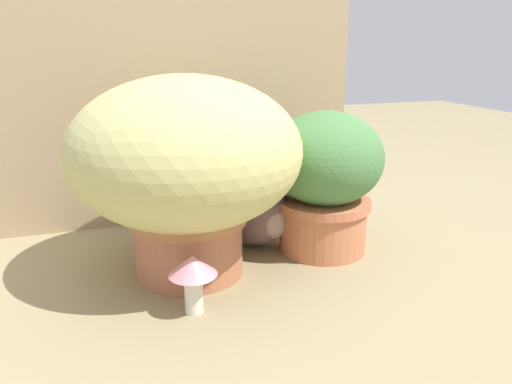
# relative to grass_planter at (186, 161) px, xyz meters

# --- Properties ---
(ground_plane) EXTENTS (6.00, 6.00, 0.00)m
(ground_plane) POSITION_rel_grass_planter_xyz_m (0.04, -0.06, -0.29)
(ground_plane) COLOR #92825E
(cardboard_backdrop) EXTENTS (1.22, 0.03, 0.79)m
(cardboard_backdrop) POSITION_rel_grass_planter_xyz_m (0.02, 0.41, 0.10)
(cardboard_backdrop) COLOR tan
(cardboard_backdrop) RESTS_ON ground
(grass_planter) EXTENTS (0.56, 0.56, 0.50)m
(grass_planter) POSITION_rel_grass_planter_xyz_m (0.00, 0.00, 0.00)
(grass_planter) COLOR #AE694A
(grass_planter) RESTS_ON ground
(leafy_planter) EXTENTS (0.31, 0.31, 0.39)m
(leafy_planter) POSITION_rel_grass_planter_xyz_m (0.38, 0.03, -0.08)
(leafy_planter) COLOR #C2714C
(leafy_planter) RESTS_ON ground
(cat) EXTENTS (0.28, 0.38, 0.32)m
(cat) POSITION_rel_grass_planter_xyz_m (0.21, 0.12, -0.17)
(cat) COLOR brown
(cat) RESTS_ON ground
(mushroom_ornament_pink) EXTENTS (0.11, 0.11, 0.13)m
(mushroom_ornament_pink) POSITION_rel_grass_planter_xyz_m (-0.03, -0.20, -0.19)
(mushroom_ornament_pink) COLOR silver
(mushroom_ornament_pink) RESTS_ON ground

